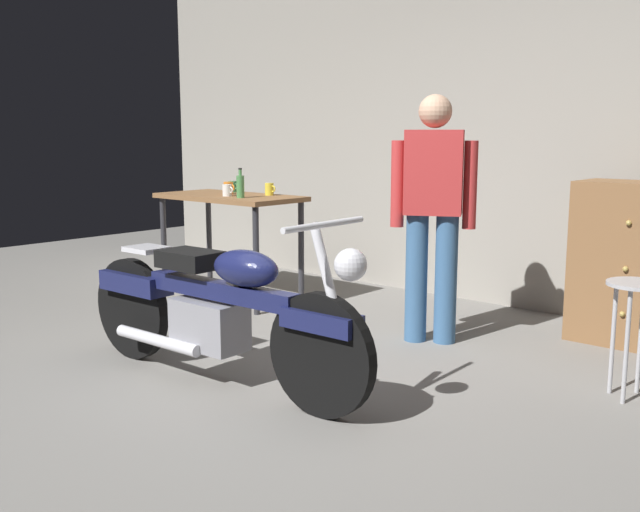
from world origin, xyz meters
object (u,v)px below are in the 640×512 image
shop_stool (636,308)px  mug_white_ceramic (227,190)px  wooden_dresser (637,264)px  mug_green_speckled (233,187)px  person_standing (433,208)px  motorcycle (217,307)px  bottle (240,186)px  mug_yellow_tall (270,189)px  mug_orange_travel (229,188)px

shop_stool → mug_white_ceramic: bearing=178.2°
wooden_dresser → mug_white_ceramic: (-3.01, -0.96, 0.40)m
mug_green_speckled → wooden_dresser: bearing=11.3°
person_standing → wooden_dresser: person_standing is taller
motorcycle → person_standing: bearing=72.2°
wooden_dresser → bottle: bottle is taller
motorcycle → wooden_dresser: size_ratio=1.99×
person_standing → wooden_dresser: 1.42m
person_standing → mug_green_speckled: 2.22m
person_standing → mug_yellow_tall: (-1.74, 0.19, 0.03)m
mug_yellow_tall → mug_green_speckled: size_ratio=0.99×
wooden_dresser → mug_green_speckled: wooden_dresser is taller
person_standing → wooden_dresser: (1.07, 0.86, -0.38)m
shop_stool → mug_orange_travel: size_ratio=5.43×
wooden_dresser → mug_yellow_tall: bearing=-166.5°
person_standing → mug_green_speckled: size_ratio=15.43×
mug_orange_travel → shop_stool: bearing=-4.0°
motorcycle → mug_white_ceramic: 2.14m
mug_orange_travel → mug_green_speckled: (-0.13, 0.17, -0.00)m
mug_yellow_tall → mug_orange_travel: mug_orange_travel is taller
motorcycle → wooden_dresser: wooden_dresser is taller
shop_stool → wooden_dresser: (-0.35, 1.07, 0.05)m
mug_orange_travel → bottle: 0.39m
wooden_dresser → motorcycle: bearing=-122.2°
motorcycle → mug_yellow_tall: bearing=125.2°
mug_green_speckled → shop_stool: bearing=-6.5°
mug_white_ceramic → mug_yellow_tall: 0.36m
mug_green_speckled → bottle: 0.59m
mug_orange_travel → bottle: (0.34, -0.18, 0.04)m
wooden_dresser → mug_green_speckled: 3.37m
wooden_dresser → mug_yellow_tall: (-2.81, -0.67, 0.40)m
bottle → wooden_dresser: bearing=19.7°
person_standing → wooden_dresser: size_ratio=1.52×
wooden_dresser → mug_green_speckled: size_ratio=10.17×
motorcycle → shop_stool: 2.28m
person_standing → shop_stool: person_standing is taller
shop_stool → wooden_dresser: wooden_dresser is taller
wooden_dresser → mug_green_speckled: bearing=-168.7°
wooden_dresser → mug_orange_travel: 3.28m
person_standing → wooden_dresser: bearing=-169.4°
person_standing → motorcycle: bearing=46.0°
person_standing → shop_stool: size_ratio=2.61×
person_standing → mug_orange_travel: (-2.08, 0.03, 0.03)m
wooden_dresser → mug_orange_travel: (-3.15, -0.83, 0.40)m
wooden_dresser → bottle: 3.02m
shop_stool → bottle: 3.19m
wooden_dresser → mug_white_ceramic: bearing=-162.3°
bottle → mug_white_ceramic: bearing=169.0°
motorcycle → mug_orange_travel: 2.33m
shop_stool → mug_green_speckled: size_ratio=5.92×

